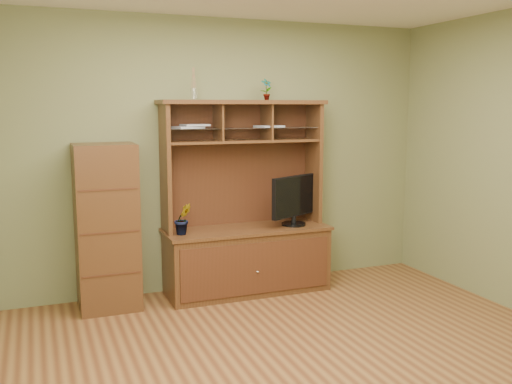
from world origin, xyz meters
TOP-DOWN VIEW (x-y plane):
  - room at (0.00, 0.00)m, footprint 4.54×4.04m
  - media_hutch at (0.17, 1.73)m, footprint 1.66×0.61m
  - monitor at (0.66, 1.65)m, footprint 0.59×0.33m
  - orchid_plant at (-0.49, 1.65)m, footprint 0.18×0.15m
  - top_plant at (0.42, 1.80)m, footprint 0.12×0.09m
  - reed_diffuser at (-0.32, 1.80)m, footprint 0.06×0.06m
  - magazines at (-0.09, 1.80)m, footprint 1.13×0.26m
  - side_cabinet at (-1.17, 1.74)m, footprint 0.54×0.49m

SIDE VIEW (x-z plane):
  - media_hutch at x=0.17m, z-range -0.43..1.47m
  - side_cabinet at x=-1.17m, z-range 0.00..1.51m
  - orchid_plant at x=-0.49m, z-range 0.65..0.95m
  - monitor at x=0.66m, z-range 0.66..1.17m
  - room at x=0.00m, z-range -0.02..2.72m
  - magazines at x=-0.09m, z-range 1.63..1.67m
  - top_plant at x=0.42m, z-range 1.90..2.11m
  - reed_diffuser at x=-0.32m, z-range 1.87..2.17m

